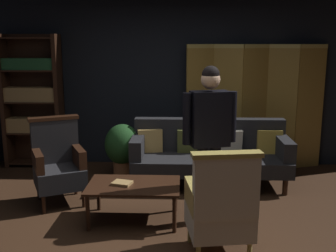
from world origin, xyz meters
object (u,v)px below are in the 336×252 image
at_px(armchair_wing_left, 58,163).
at_px(book_tan_leather, 122,183).
at_px(potted_plant, 123,148).
at_px(velvet_couch, 210,152).
at_px(coffee_table, 134,188).
at_px(standing_figure, 210,130).
at_px(folding_screen, 254,105).
at_px(bookshelf, 33,100).
at_px(armchair_gilt_accent, 221,206).

xyz_separation_m(armchair_wing_left, book_tan_leather, (0.86, -0.52, -0.06)).
relative_size(potted_plant, book_tan_leather, 3.99).
bearing_deg(book_tan_leather, velvet_couch, 50.34).
distance_m(velvet_couch, coffee_table, 1.53).
bearing_deg(velvet_couch, armchair_wing_left, -158.99).
bearing_deg(book_tan_leather, coffee_table, 3.46).
bearing_deg(standing_figure, book_tan_leather, -178.65).
distance_m(potted_plant, book_tan_leather, 1.40).
relative_size(folding_screen, book_tan_leather, 10.57).
relative_size(velvet_couch, coffee_table, 2.12).
bearing_deg(bookshelf, velvet_couch, -15.28).
bearing_deg(potted_plant, armchair_wing_left, -127.17).
xyz_separation_m(bookshelf, standing_figure, (2.61, -1.96, -0.03)).
bearing_deg(coffee_table, armchair_gilt_accent, -39.86).
xyz_separation_m(folding_screen, armchair_gilt_accent, (-0.75, -2.77, -0.50)).
bearing_deg(book_tan_leather, folding_screen, 49.44).
height_order(folding_screen, potted_plant, folding_screen).
distance_m(velvet_couch, armchair_gilt_accent, 1.96).
bearing_deg(armchair_wing_left, folding_screen, 30.42).
relative_size(coffee_table, armchair_wing_left, 0.96).
distance_m(coffee_table, book_tan_leather, 0.14).
distance_m(folding_screen, armchair_gilt_accent, 2.92).
relative_size(velvet_couch, armchair_gilt_accent, 2.04).
bearing_deg(velvet_couch, folding_screen, 48.11).
distance_m(bookshelf, velvet_couch, 2.86).
height_order(bookshelf, coffee_table, bookshelf).
xyz_separation_m(bookshelf, velvet_couch, (2.70, -0.74, -0.60)).
bearing_deg(velvet_couch, book_tan_leather, -129.66).
bearing_deg(standing_figure, armchair_gilt_accent, -85.03).
xyz_separation_m(coffee_table, potted_plant, (-0.32, 1.38, 0.09)).
bearing_deg(folding_screen, potted_plant, -161.23).
relative_size(velvet_couch, potted_plant, 2.65).
bearing_deg(coffee_table, bookshelf, 132.39).
distance_m(folding_screen, coffee_table, 2.68).
xyz_separation_m(armchair_gilt_accent, standing_figure, (-0.06, 0.75, 0.54)).
bearing_deg(velvet_couch, bookshelf, 164.72).
xyz_separation_m(folding_screen, standing_figure, (-0.82, -2.03, 0.04)).
xyz_separation_m(coffee_table, armchair_wing_left, (-0.98, 0.51, 0.12)).
distance_m(velvet_couch, armchair_wing_left, 2.02).
distance_m(coffee_table, potted_plant, 1.42).
distance_m(bookshelf, standing_figure, 3.26).
height_order(standing_figure, book_tan_leather, standing_figure).
bearing_deg(book_tan_leather, armchair_wing_left, 149.02).
bearing_deg(standing_figure, armchair_wing_left, 164.64).
bearing_deg(armchair_wing_left, potted_plant, 52.83).
relative_size(velvet_couch, standing_figure, 1.25).
xyz_separation_m(folding_screen, velvet_couch, (-0.73, -0.81, -0.53)).
height_order(coffee_table, potted_plant, potted_plant).
relative_size(bookshelf, potted_plant, 2.56).
height_order(armchair_wing_left, standing_figure, standing_figure).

